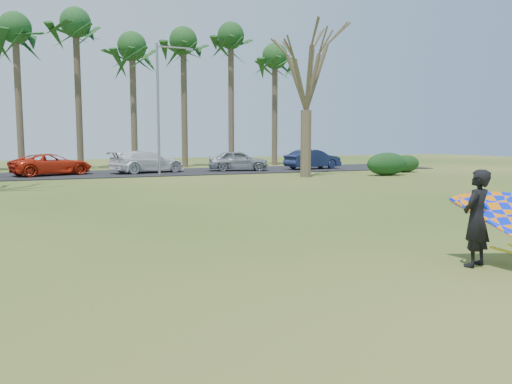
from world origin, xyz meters
name	(u,v)px	position (x,y,z in m)	size (l,w,h in m)	color
ground	(296,258)	(0.00, 0.00, 0.00)	(100.00, 100.00, 0.00)	#214D10
parking_strip	(119,173)	(0.00, 25.00, 0.03)	(46.00, 7.00, 0.06)	black
palm_4	(15,30)	(-6.00, 31.00, 9.85)	(4.84, 4.84, 11.54)	#4E3C2F
palm_5	(76,25)	(-2.00, 31.00, 10.52)	(4.84, 4.84, 12.24)	#453629
palm_6	(132,48)	(2.00, 31.00, 9.17)	(4.84, 4.84, 10.84)	#46382A
palm_7	(183,43)	(6.00, 31.00, 9.85)	(4.84, 4.84, 11.54)	#453929
palm_8	(231,38)	(10.00, 31.00, 10.52)	(4.84, 4.84, 12.24)	#4D3F2E
palm_9	(275,58)	(14.00, 31.00, 9.17)	(4.84, 4.84, 10.84)	#4B3A2D
bare_tree_right	(307,66)	(10.00, 18.00, 6.57)	(6.27, 6.27, 9.21)	#4D3D2E
streetlight	(161,103)	(2.16, 22.00, 4.46)	(2.28, 0.18, 8.00)	gray
hedge_near	(387,164)	(15.31, 17.12, 0.72)	(2.88, 1.31, 1.44)	#133615
hedge_far	(406,164)	(18.35, 19.03, 0.59)	(2.13, 1.00, 1.19)	#133613
car_2	(52,164)	(-4.08, 24.78, 0.72)	(2.19, 4.76, 1.32)	red
car_3	(147,162)	(1.80, 24.77, 0.78)	(2.03, 4.99, 1.45)	white
car_4	(238,160)	(8.04, 24.25, 0.77)	(1.68, 4.18, 1.43)	gray
car_5	(313,159)	(13.90, 24.06, 0.77)	(1.51, 4.34, 1.43)	#162044
kite_flyer	(503,221)	(3.11, -2.04, 0.85)	(2.13, 2.39, 2.02)	black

